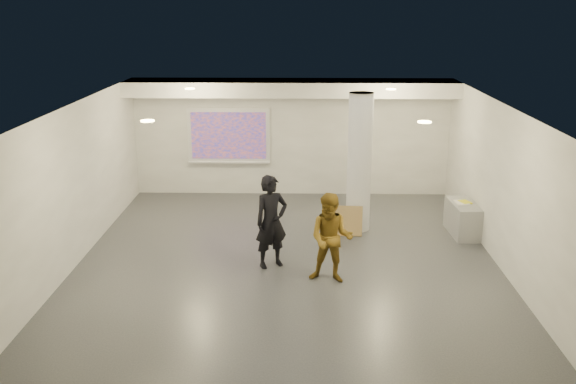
{
  "coord_description": "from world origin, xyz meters",
  "views": [
    {
      "loc": [
        0.26,
        -11.56,
        4.78
      ],
      "look_at": [
        0.0,
        0.4,
        1.25
      ],
      "focal_mm": 40.0,
      "sensor_mm": 36.0,
      "label": 1
    }
  ],
  "objects_px": {
    "woman": "(271,222)",
    "credenza": "(462,219)",
    "man": "(331,238)",
    "projection_screen": "(229,136)",
    "column": "(359,163)"
  },
  "relations": [
    {
      "from": "projection_screen",
      "to": "man",
      "type": "bearing_deg",
      "value": -66.24
    },
    {
      "from": "projection_screen",
      "to": "credenza",
      "type": "bearing_deg",
      "value": -28.84
    },
    {
      "from": "man",
      "to": "projection_screen",
      "type": "bearing_deg",
      "value": 125.2
    },
    {
      "from": "projection_screen",
      "to": "credenza",
      "type": "relative_size",
      "value": 1.77
    },
    {
      "from": "column",
      "to": "credenza",
      "type": "bearing_deg",
      "value": -7.09
    },
    {
      "from": "man",
      "to": "woman",
      "type": "bearing_deg",
      "value": 159.62
    },
    {
      "from": "woman",
      "to": "man",
      "type": "height_order",
      "value": "woman"
    },
    {
      "from": "projection_screen",
      "to": "man",
      "type": "xyz_separation_m",
      "value": [
        2.39,
        -5.43,
        -0.71
      ]
    },
    {
      "from": "projection_screen",
      "to": "woman",
      "type": "distance_m",
      "value": 4.97
    },
    {
      "from": "column",
      "to": "man",
      "type": "xyz_separation_m",
      "value": [
        -0.71,
        -2.78,
        -0.69
      ]
    },
    {
      "from": "projection_screen",
      "to": "credenza",
      "type": "height_order",
      "value": "projection_screen"
    },
    {
      "from": "column",
      "to": "woman",
      "type": "bearing_deg",
      "value": -130.49
    },
    {
      "from": "credenza",
      "to": "woman",
      "type": "bearing_deg",
      "value": -158.7
    },
    {
      "from": "projection_screen",
      "to": "man",
      "type": "height_order",
      "value": "projection_screen"
    },
    {
      "from": "woman",
      "to": "credenza",
      "type": "bearing_deg",
      "value": -4.0
    }
  ]
}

